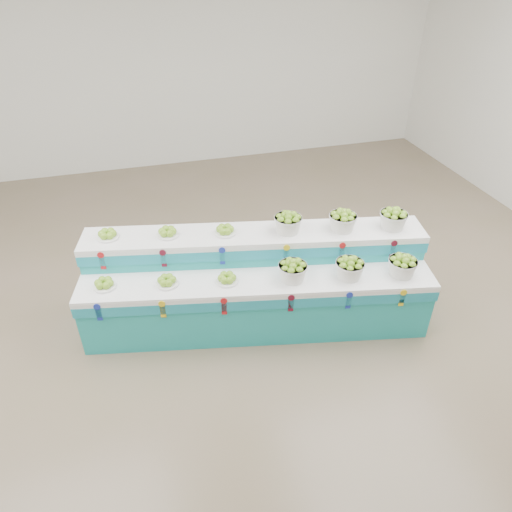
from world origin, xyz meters
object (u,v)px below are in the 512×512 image
object	(u,v)px
display_stand	(256,283)
basket_upper_right	(393,218)
basket_lower_left	(293,270)
plate_upper_mid	(167,232)

from	to	relation	value
display_stand	basket_upper_right	size ratio (longest dim) A/B	12.47
basket_lower_left	plate_upper_mid	xyz separation A→B (m)	(-1.18, 0.71, 0.24)
basket_upper_right	basket_lower_left	bearing A→B (deg)	-169.69
plate_upper_mid	basket_upper_right	size ratio (longest dim) A/B	0.78
plate_upper_mid	basket_upper_right	distance (m)	2.45
basket_lower_left	basket_upper_right	world-z (taller)	basket_upper_right
basket_lower_left	basket_upper_right	size ratio (longest dim) A/B	1.00
basket_lower_left	basket_upper_right	bearing A→B (deg)	10.31
plate_upper_mid	basket_upper_right	bearing A→B (deg)	-11.51
display_stand	basket_lower_left	distance (m)	0.54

